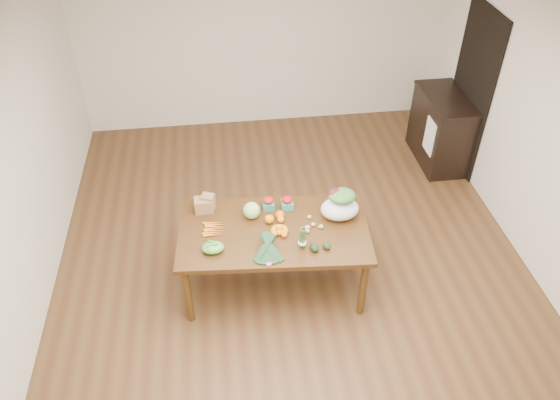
{
  "coord_description": "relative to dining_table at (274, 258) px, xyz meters",
  "views": [
    {
      "loc": [
        -0.68,
        -4.14,
        4.26
      ],
      "look_at": [
        -0.13,
        0.0,
        0.87
      ],
      "focal_mm": 35.0,
      "sensor_mm": 36.0,
      "label": 1
    }
  ],
  "objects": [
    {
      "name": "dish_towel",
      "position": [
        2.19,
        1.7,
        0.18
      ],
      "size": [
        0.02,
        0.28,
        0.45
      ],
      "primitive_type": "cube",
      "color": "white",
      "rests_on": "cabinet"
    },
    {
      "name": "dining_table",
      "position": [
        0.0,
        0.0,
        0.0
      ],
      "size": [
        1.89,
        1.15,
        0.75
      ],
      "primitive_type": "cube",
      "rotation": [
        0.0,
        0.0,
        -0.08
      ],
      "color": "#41270F",
      "rests_on": "floor"
    },
    {
      "name": "orange_c",
      "position": [
        0.08,
        0.1,
        0.41
      ],
      "size": [
        0.07,
        0.07,
        0.07
      ],
      "primitive_type": "sphere",
      "color": "orange",
      "rests_on": "dining_table"
    },
    {
      "name": "avocado_a",
      "position": [
        0.33,
        -0.33,
        0.41
      ],
      "size": [
        0.1,
        0.13,
        0.07
      ],
      "primitive_type": "ellipsoid",
      "rotation": [
        0.0,
        0.0,
        0.3
      ],
      "color": "black",
      "rests_on": "dining_table"
    },
    {
      "name": "orange_a",
      "position": [
        -0.03,
        0.11,
        0.42
      ],
      "size": [
        0.09,
        0.09,
        0.09
      ],
      "primitive_type": "sphere",
      "color": "orange",
      "rests_on": "dining_table"
    },
    {
      "name": "paper_bag",
      "position": [
        -0.65,
        0.37,
        0.46
      ],
      "size": [
        0.26,
        0.22,
        0.17
      ],
      "primitive_type": null,
      "rotation": [
        0.0,
        0.0,
        -0.08
      ],
      "color": "brown",
      "rests_on": "dining_table"
    },
    {
      "name": "carrots",
      "position": [
        -0.57,
        0.07,
        0.39
      ],
      "size": [
        0.24,
        0.23,
        0.03
      ],
      "primitive_type": null,
      "rotation": [
        0.0,
        0.0,
        -0.08
      ],
      "color": "orange",
      "rests_on": "dining_table"
    },
    {
      "name": "potato_c",
      "position": [
        0.38,
        0.0,
        0.39
      ],
      "size": [
        0.04,
        0.04,
        0.04
      ],
      "primitive_type": "ellipsoid",
      "color": "tan",
      "rests_on": "dining_table"
    },
    {
      "name": "cabinet",
      "position": [
        2.45,
        1.97,
        0.1
      ],
      "size": [
        0.52,
        1.02,
        0.94
      ],
      "primitive_type": "cube",
      "color": "black",
      "rests_on": "floor"
    },
    {
      "name": "orange_b",
      "position": [
        0.08,
        0.16,
        0.42
      ],
      "size": [
        0.09,
        0.09,
        0.09
      ],
      "primitive_type": "sphere",
      "color": "#F65B0F",
      "rests_on": "dining_table"
    },
    {
      "name": "asparagus_bundle",
      "position": [
        0.23,
        -0.28,
        0.5
      ],
      "size": [
        0.09,
        0.12,
        0.26
      ],
      "primitive_type": null,
      "rotation": [
        0.15,
        0.0,
        -0.08
      ],
      "color": "#53813B",
      "rests_on": "dining_table"
    },
    {
      "name": "potato_a",
      "position": [
        0.32,
        -0.03,
        0.4
      ],
      "size": [
        0.05,
        0.05,
        0.04
      ],
      "primitive_type": "ellipsoid",
      "color": "tan",
      "rests_on": "dining_table"
    },
    {
      "name": "potato_b",
      "position": [
        0.31,
        -0.08,
        0.4
      ],
      "size": [
        0.05,
        0.04,
        0.04
      ],
      "primitive_type": "ellipsoid",
      "color": "#DDC77F",
      "rests_on": "dining_table"
    },
    {
      "name": "kale_bunch",
      "position": [
        -0.09,
        -0.36,
        0.45
      ],
      "size": [
        0.35,
        0.42,
        0.16
      ],
      "primitive_type": null,
      "rotation": [
        0.0,
        0.0,
        -0.08
      ],
      "color": "black",
      "rests_on": "dining_table"
    },
    {
      "name": "doorway_dark",
      "position": [
        2.71,
        1.9,
        0.68
      ],
      "size": [
        0.02,
        1.0,
        2.1
      ],
      "primitive_type": "cube",
      "color": "black",
      "rests_on": "floor"
    },
    {
      "name": "potato_d",
      "position": [
        0.37,
        0.12,
        0.39
      ],
      "size": [
        0.04,
        0.04,
        0.04
      ],
      "primitive_type": "ellipsoid",
      "color": "tan",
      "rests_on": "dining_table"
    },
    {
      "name": "salad_bag",
      "position": [
        0.66,
        0.1,
        0.52
      ],
      "size": [
        0.4,
        0.31,
        0.29
      ],
      "primitive_type": null,
      "rotation": [
        0.0,
        0.0,
        -0.08
      ],
      "color": "silver",
      "rests_on": "dining_table"
    },
    {
      "name": "mandarin_cluster",
      "position": [
        0.05,
        -0.05,
        0.43
      ],
      "size": [
        0.19,
        0.19,
        0.1
      ],
      "primitive_type": null,
      "rotation": [
        0.0,
        0.0,
        -0.08
      ],
      "color": "orange",
      "rests_on": "dining_table"
    },
    {
      "name": "potato_e",
      "position": [
        0.45,
        -0.04,
        0.4
      ],
      "size": [
        0.05,
        0.05,
        0.04
      ],
      "primitive_type": "ellipsoid",
      "color": "tan",
      "rests_on": "dining_table"
    },
    {
      "name": "floor",
      "position": [
        0.23,
        0.3,
        -0.38
      ],
      "size": [
        6.0,
        6.0,
        0.0
      ],
      "primitive_type": "plane",
      "color": "brown",
      "rests_on": "ground"
    },
    {
      "name": "room_walls",
      "position": [
        0.23,
        0.3,
        0.97
      ],
      "size": [
        5.02,
        6.02,
        2.7
      ],
      "color": "silver",
      "rests_on": "floor"
    },
    {
      "name": "avocado_b",
      "position": [
        0.45,
        -0.32,
        0.41
      ],
      "size": [
        0.09,
        0.11,
        0.06
      ],
      "primitive_type": "ellipsoid",
      "rotation": [
        0.0,
        0.0,
        0.3
      ],
      "color": "black",
      "rests_on": "dining_table"
    },
    {
      "name": "snap_pea_bag",
      "position": [
        -0.58,
        -0.22,
        0.42
      ],
      "size": [
        0.21,
        0.15,
        0.09
      ],
      "primitive_type": "ellipsoid",
      "color": "#53AA39",
      "rests_on": "dining_table"
    },
    {
      "name": "cabbage",
      "position": [
        -0.19,
        0.21,
        0.46
      ],
      "size": [
        0.17,
        0.17,
        0.17
      ],
      "primitive_type": "sphere",
      "color": "#A4D178",
      "rests_on": "dining_table"
    },
    {
      "name": "strawberry_basket_a",
      "position": [
        -0.01,
        0.33,
        0.43
      ],
      "size": [
        0.12,
        0.12,
        0.1
      ],
      "primitive_type": null,
      "rotation": [
        0.0,
        0.0,
        -0.08
      ],
      "color": "red",
      "rests_on": "dining_table"
    },
    {
      "name": "ceiling",
      "position": [
        0.23,
        0.3,
        2.33
      ],
      "size": [
        5.0,
        6.0,
        0.02
      ],
      "primitive_type": "cube",
      "color": "white",
      "rests_on": "room_walls"
    },
    {
      "name": "strawberry_basket_b",
      "position": [
        0.17,
        0.31,
        0.43
      ],
      "size": [
        0.13,
        0.13,
        0.11
      ],
      "primitive_type": null,
      "rotation": [
        0.0,
        0.0,
        -0.08
      ],
      "color": "red",
      "rests_on": "dining_table"
    }
  ]
}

